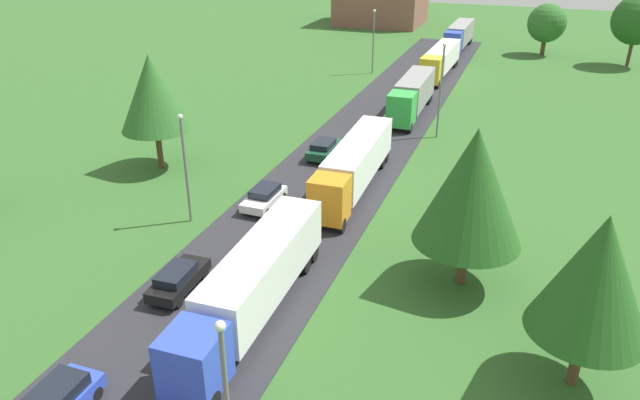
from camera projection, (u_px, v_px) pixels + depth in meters
name	position (u px, v px, depth m)	size (l,w,h in m)	color
road	(283.00, 232.00, 39.08)	(10.00, 140.00, 0.06)	#2B2B30
lane_marking_centre	(262.00, 256.00, 36.33)	(0.16, 119.44, 0.01)	white
truck_lead	(254.00, 281.00, 30.12)	(2.80, 14.35, 3.58)	blue
truck_second	(355.00, 164.00, 44.24)	(2.90, 14.52, 3.57)	orange
truck_third	(412.00, 94.00, 61.00)	(2.64, 12.67, 3.71)	green
truck_fourth	(441.00, 60.00, 76.01)	(2.78, 14.48, 3.51)	yellow
truck_fifth	(459.00, 35.00, 90.53)	(2.72, 13.55, 3.75)	blue
car_second	(178.00, 279.00, 32.72)	(1.96, 4.40, 1.42)	black
car_third	(264.00, 197.00, 42.17)	(1.92, 4.15, 1.43)	white
car_fourth	(324.00, 148.00, 50.76)	(1.96, 4.39, 1.48)	#19472D
lamppost_second	(185.00, 163.00, 38.75)	(0.36, 0.36, 7.60)	slate
lamppost_third	(441.00, 86.00, 53.72)	(0.36, 0.36, 8.73)	slate
lamppost_fourth	(373.00, 38.00, 76.19)	(0.36, 0.36, 8.10)	slate
tree_oak	(547.00, 23.00, 86.23)	(5.50, 5.50, 7.37)	#513823
tree_maple	(596.00, 276.00, 24.18)	(5.03, 5.03, 8.44)	#513823
tree_pine	(152.00, 93.00, 46.43)	(5.49, 5.49, 9.34)	#513823
tree_elm	(637.00, 20.00, 79.10)	(6.53, 6.53, 9.42)	#513823
tree_ash	(472.00, 187.00, 31.27)	(5.93, 5.93, 9.25)	#513823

